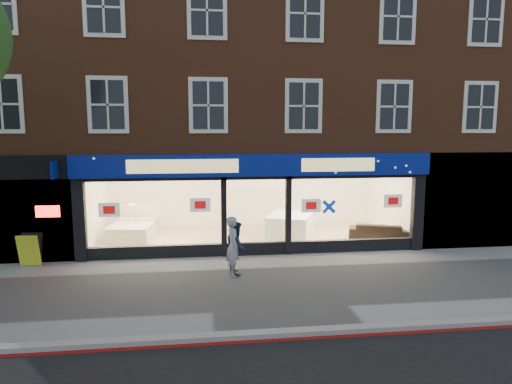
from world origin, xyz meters
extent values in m
plane|color=gray|center=(0.00, 0.00, 0.00)|extent=(120.00, 120.00, 0.00)
cube|color=#8C0A07|center=(0.00, -3.10, 0.01)|extent=(60.00, 0.10, 0.01)
cube|color=gray|center=(0.00, -2.90, 0.06)|extent=(60.00, 0.25, 0.12)
cube|color=tan|center=(0.00, 5.25, 0.05)|extent=(11.00, 4.50, 0.10)
cube|color=brown|center=(0.00, 7.00, 6.65)|extent=(19.00, 8.00, 6.70)
cube|color=navy|center=(0.00, 2.88, 2.95)|extent=(11.40, 0.28, 0.70)
cube|color=black|center=(0.00, 3.08, 0.20)|extent=(11.00, 0.18, 0.40)
cube|color=black|center=(-5.50, 3.05, 1.30)|extent=(0.35, 0.30, 2.60)
cube|color=black|center=(5.50, 3.05, 1.30)|extent=(0.35, 0.30, 2.60)
cube|color=white|center=(-3.25, 3.00, 1.45)|extent=(4.20, 0.02, 2.10)
cube|color=white|center=(3.25, 3.00, 1.45)|extent=(4.20, 0.02, 2.10)
cube|color=white|center=(0.00, 3.25, 1.15)|extent=(1.80, 0.02, 2.10)
cube|color=silver|center=(0.00, 7.50, 1.30)|extent=(11.00, 0.20, 2.60)
cube|color=#FFEAC6|center=(0.00, 5.25, 2.60)|extent=(11.00, 4.50, 0.12)
cube|color=black|center=(-7.60, 3.30, 1.65)|extent=(3.80, 0.60, 3.30)
cube|color=#FF140C|center=(-6.40, 2.95, 1.60)|extent=(0.70, 0.04, 0.35)
cube|color=black|center=(7.50, 3.20, 1.65)|extent=(4.00, 0.40, 3.30)
cube|color=beige|center=(-4.30, 5.36, 0.26)|extent=(1.76, 2.00, 0.32)
cube|color=beige|center=(-4.30, 5.36, 0.53)|extent=(1.69, 1.92, 0.23)
cube|color=beige|center=(-4.18, 6.31, 0.64)|extent=(1.62, 0.33, 1.09)
cube|color=beige|center=(-4.55, 6.05, 0.70)|extent=(0.62, 0.36, 0.11)
cube|color=beige|center=(-3.88, 5.96, 0.70)|extent=(0.62, 0.36, 0.11)
cube|color=brown|center=(-4.40, 6.50, 0.38)|extent=(0.53, 0.53, 0.55)
cube|color=white|center=(1.60, 5.41, 0.23)|extent=(2.16, 2.37, 0.25)
cube|color=white|center=(1.60, 5.41, 0.48)|extent=(2.16, 2.37, 0.25)
cube|color=white|center=(1.60, 5.41, 0.74)|extent=(2.16, 2.37, 0.25)
imported|color=black|center=(4.60, 4.12, 0.40)|extent=(2.23, 1.52, 0.61)
cube|color=#CDD625|center=(-6.88, 2.67, 0.49)|extent=(0.68, 0.47, 0.99)
imported|color=#9FA2A7|center=(-0.90, 1.05, 0.84)|extent=(0.41, 0.62, 1.68)
imported|color=#16233F|center=(-0.81, 1.18, 0.75)|extent=(0.59, 0.74, 1.51)
camera|label=1|loc=(-1.83, -11.35, 4.07)|focal=32.00mm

